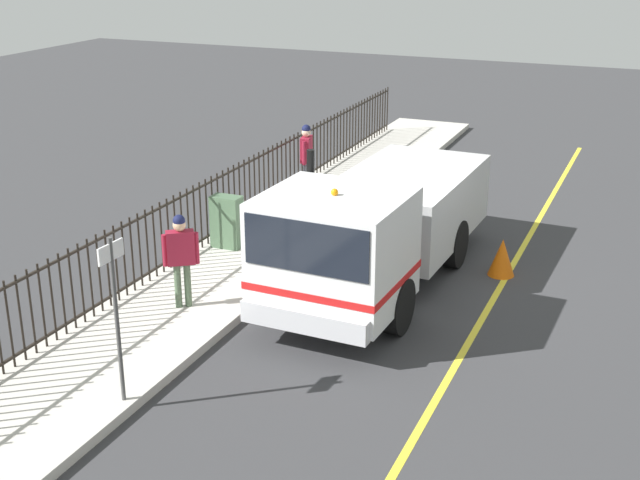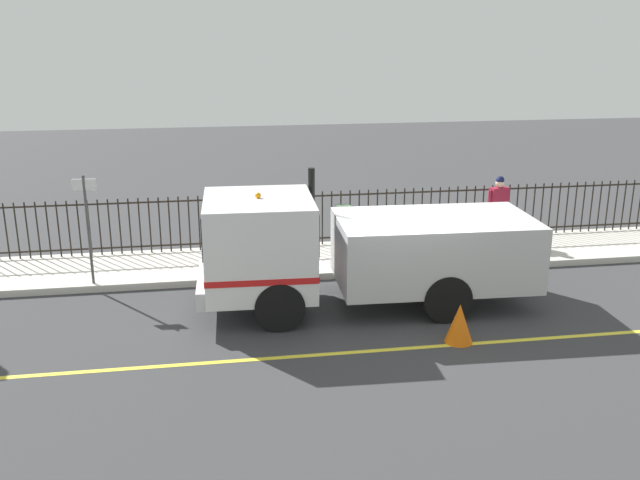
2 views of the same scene
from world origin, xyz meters
The scene contains 10 objects.
ground_plane centered at (0.00, 0.00, 0.00)m, with size 57.17×57.17×0.00m, color #38383A.
sidewalk_slab centered at (3.17, 0.00, 0.08)m, with size 2.44×25.99×0.16m, color beige.
lane_marking centered at (-1.83, 0.00, 0.00)m, with size 0.12×23.39×0.01m, color yellow.
work_truck centered at (0.33, 1.16, 1.30)m, with size 2.51×6.89×2.73m.
worker_standing centered at (3.01, 3.37, 1.19)m, with size 0.52×0.45×1.68m.
pedestrian_distant centered at (3.76, -3.59, 1.22)m, with size 0.32×0.63×1.73m.
iron_fence centered at (4.20, 0.00, 0.86)m, with size 0.04×22.12×1.40m.
utility_cabinet centered at (3.74, 0.47, 0.70)m, with size 0.62×0.36×1.09m, color #4C6B4C.
traffic_cone centered at (-1.71, -0.59, 0.37)m, with size 0.52×0.52×0.74m, color orange.
street_sign centered at (2.13, 6.39, 1.66)m, with size 0.06×0.50×2.41m.
Camera 2 is at (-12.92, 3.81, 5.52)m, focal length 39.36 mm.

